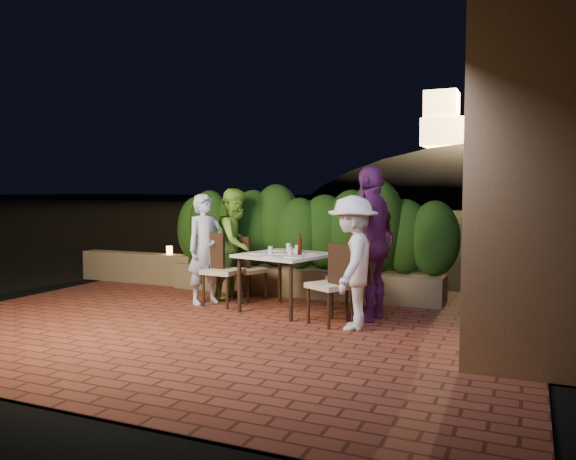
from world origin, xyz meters
The scene contains 32 objects.
ground centered at (0.00, 0.00, -0.02)m, with size 400.00×400.00×0.00m, color black.
terrace_floor centered at (0.00, 0.50, -0.07)m, with size 7.00×6.00×0.15m, color brown.
building_wall centered at (3.60, 2.00, 2.50)m, with size 1.60×5.00×5.00m, color olive.
window_pane centered at (2.82, 1.50, 2.00)m, with size 0.08×1.00×1.40m, color black.
window_frame centered at (2.81, 1.50, 2.00)m, with size 0.06×1.15×1.55m, color black.
planter centered at (0.20, 2.30, 0.20)m, with size 4.20×0.55×0.40m, color #76684B.
hedge centered at (0.20, 2.30, 0.95)m, with size 4.00×0.70×1.10m, color #193E10, non-canonical shape.
parapet centered at (-2.80, 2.30, 0.25)m, with size 2.20×0.30×0.50m, color #76684B.
hill centered at (2.00, 60.00, -4.00)m, with size 52.00×40.00×22.00m, color black.
fortress centered at (2.00, 60.00, 10.50)m, with size 26.00×8.00×8.00m, color #FFCC7A, non-canonical shape.
dining_table centered at (0.43, 1.16, 0.38)m, with size 1.01×1.01×0.75m, color white, non-canonical shape.
plate_nw centered at (0.11, 1.03, 0.76)m, with size 0.23×0.23×0.01m, color white.
plate_sw centered at (0.23, 1.46, 0.76)m, with size 0.23×0.23×0.01m, color white.
plate_ne centered at (0.68, 0.86, 0.76)m, with size 0.24×0.24×0.01m, color white.
plate_se centered at (0.73, 1.32, 0.76)m, with size 0.22×0.22×0.01m, color white.
plate_centre centered at (0.40, 1.15, 0.76)m, with size 0.25×0.25×0.01m, color white.
plate_front centered at (0.43, 0.81, 0.76)m, with size 0.23×0.23×0.01m, color white.
glass_nw centered at (0.28, 1.05, 0.80)m, with size 0.06×0.06×0.10m, color silver.
glass_sw centered at (0.39, 1.39, 0.81)m, with size 0.07×0.07×0.12m, color silver.
glass_ne centered at (0.57, 1.01, 0.80)m, with size 0.06×0.06×0.11m, color silver.
glass_se centered at (0.57, 1.26, 0.80)m, with size 0.06×0.06×0.11m, color silver.
beer_bottle centered at (0.65, 1.15, 0.89)m, with size 0.05×0.05×0.27m, color #43180B, non-canonical shape.
bowl centered at (0.47, 1.43, 0.77)m, with size 0.16×0.16×0.04m, color white.
chair_left_front centered at (-0.49, 1.15, 0.50)m, with size 0.46×0.46×0.99m, color black, non-canonical shape.
chair_left_back centered at (-0.34, 1.64, 0.45)m, with size 0.42×0.42×0.90m, color black, non-canonical shape.
chair_right_front centered at (1.21, 0.72, 0.48)m, with size 0.44×0.44×0.96m, color black, non-canonical shape.
chair_right_back centered at (1.30, 1.21, 0.49)m, with size 0.46×0.46×0.98m, color black, non-canonical shape.
diner_blue centered at (-0.77, 1.17, 0.76)m, with size 0.55×0.36×1.52m, color silver.
diner_green centered at (-0.59, 1.72, 0.80)m, with size 0.77×0.60×1.59m, color #8CD944.
diner_white centered at (1.51, 0.61, 0.75)m, with size 0.98×0.56×1.51m, color white.
diner_purple centered at (1.58, 1.15, 0.93)m, with size 1.09×0.45×1.86m, color #622369.
parapet_lamp centered at (-2.17, 2.30, 0.57)m, with size 0.10×0.10×0.14m, color orange.
Camera 1 is at (3.33, -5.43, 1.56)m, focal length 35.00 mm.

